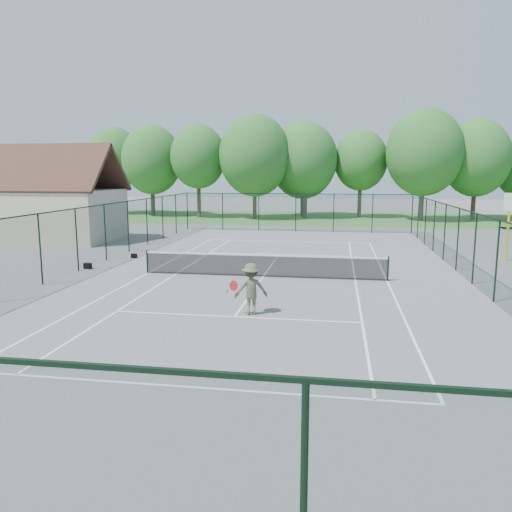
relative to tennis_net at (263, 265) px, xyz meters
The scene contains 11 objects.
ground 0.58m from the tennis_net, ahead, with size 140.00×140.00×0.00m, color slate.
grass_far 30.01m from the tennis_net, 90.00° to the left, with size 80.00×16.00×0.01m, color #4A8537.
court_lines 0.57m from the tennis_net, ahead, with size 11.05×23.85×0.01m.
tennis_net is the anchor object (origin of this frame).
fence_enclosure 0.98m from the tennis_net, ahead, with size 18.05×36.05×3.02m.
utility_building 19.04m from the tennis_net, 147.99° to the left, with size 8.60×6.27×6.63m.
tree_line_far 30.48m from the tennis_net, 90.00° to the left, with size 39.40×6.40×9.70m.
basketball_goal 13.76m from the tennis_net, 25.48° to the left, with size 1.20×1.43×3.65m.
sports_bag_a 8.84m from the tennis_net, behind, with size 0.36×0.21×0.29m, color black.
sports_bag_b 8.71m from the tennis_net, 153.66° to the left, with size 0.32×0.19×0.25m, color black.
tennis_player 6.02m from the tennis_net, 85.44° to the right, with size 1.73×0.95×1.73m.
Camera 1 is at (3.21, -21.92, 4.71)m, focal length 35.00 mm.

